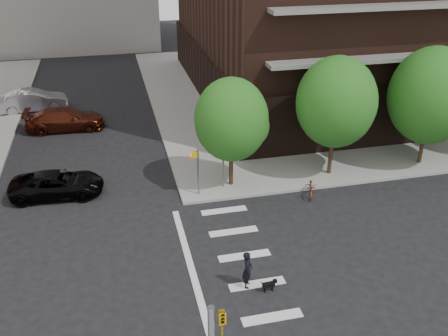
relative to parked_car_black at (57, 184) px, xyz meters
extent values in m
plane|color=black|center=(5.50, -9.67, -0.69)|extent=(120.00, 120.00, 0.00)
cube|color=gray|center=(26.00, 13.83, -0.61)|extent=(39.00, 33.00, 0.15)
cube|color=silver|center=(8.50, -11.67, -0.68)|extent=(2.40, 0.50, 0.01)
cube|color=silver|center=(8.50, -9.67, -0.68)|extent=(2.40, 0.50, 0.01)
cube|color=silver|center=(8.50, -7.67, -0.68)|extent=(2.40, 0.50, 0.01)
cube|color=silver|center=(8.50, -5.67, -0.68)|extent=(2.40, 0.50, 0.01)
cube|color=silver|center=(8.50, -3.67, -0.68)|extent=(2.40, 0.50, 0.01)
cube|color=silver|center=(6.00, -9.67, -0.68)|extent=(0.30, 13.00, 0.01)
cube|color=black|center=(23.50, 14.33, 1.46)|extent=(25.50, 25.50, 4.00)
cylinder|color=#301E11|center=(9.50, -1.17, 0.61)|extent=(0.24, 0.24, 2.30)
sphere|color=#235B19|center=(9.50, -1.17, 3.36)|extent=(4.00, 4.00, 4.00)
cylinder|color=#301E11|center=(15.50, -1.17, 0.76)|extent=(0.24, 0.24, 2.60)
sphere|color=#235B19|center=(15.50, -1.17, 3.86)|extent=(4.50, 4.50, 4.50)
cylinder|color=#301E11|center=(21.50, -1.17, 0.61)|extent=(0.24, 0.24, 2.30)
sphere|color=#235B19|center=(21.50, -1.17, 3.76)|extent=(5.00, 5.00, 5.00)
imported|color=gold|center=(5.25, -17.17, 4.76)|extent=(0.16, 0.20, 1.00)
cylinder|color=slate|center=(7.50, -1.87, 0.76)|extent=(0.10, 0.10, 2.60)
cube|color=gold|center=(7.30, -1.87, 1.86)|extent=(0.32, 0.25, 0.32)
cylinder|color=slate|center=(9.00, -1.37, 0.56)|extent=(0.08, 0.08, 2.20)
cube|color=gold|center=(9.00, -1.52, 1.46)|extent=(0.64, 0.02, 0.64)
imported|color=black|center=(0.00, 0.00, 0.00)|extent=(2.60, 5.09, 1.38)
imported|color=#45170C|center=(0.00, 9.78, 0.11)|extent=(2.44, 5.58, 1.60)
imported|color=#A6A7AE|center=(-2.63, 14.39, 0.16)|extent=(2.30, 5.32, 1.70)
imported|color=maroon|center=(13.54, -3.17, -0.22)|extent=(1.22, 1.87, 0.93)
imported|color=black|center=(8.06, -9.69, 0.16)|extent=(0.71, 0.58, 1.70)
cube|color=black|center=(8.82, -10.19, -0.37)|extent=(0.52, 0.20, 0.20)
cube|color=black|center=(9.10, -10.17, -0.25)|extent=(0.15, 0.13, 0.15)
cylinder|color=black|center=(8.97, -10.14, -0.58)|extent=(0.05, 0.05, 0.22)
cylinder|color=black|center=(8.67, -10.24, -0.58)|extent=(0.05, 0.05, 0.22)
camera|label=1|loc=(3.35, -25.33, 13.06)|focal=40.00mm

